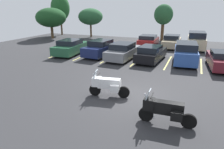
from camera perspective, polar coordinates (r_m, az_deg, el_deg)
ground at (r=11.61m, az=5.61°, el=-5.78°), size 44.00×44.00×0.10m
motorcycle_touring at (r=11.12m, az=-1.26°, el=-2.77°), size 2.19×0.99×1.43m
motorcycle_second at (r=8.82m, az=14.16°, el=-9.17°), size 2.31×0.89×1.42m
parking_stripes at (r=19.09m, az=10.98°, el=3.63°), size 18.86×5.00×0.01m
car_green at (r=21.75m, az=-11.07°, el=7.32°), size 2.29×4.83×1.50m
car_navy at (r=20.69m, az=-2.97°, el=7.16°), size 2.17×4.75×1.56m
car_grey at (r=19.38m, az=3.03°, el=6.32°), size 2.12×4.82×1.50m
car_black at (r=18.88m, az=10.54°, el=5.63°), size 2.10×4.64×1.40m
car_blue at (r=18.92m, az=19.35°, el=5.55°), size 2.16×4.73×1.78m
car_maroon at (r=18.38m, az=27.73°, el=3.53°), size 2.20×4.68×1.41m
car_far_red at (r=25.96m, az=9.86°, el=9.00°), size 2.05×4.30×1.41m
car_far_tan at (r=26.07m, az=15.92°, el=8.62°), size 1.82×4.72×1.49m
car_far_champagne at (r=25.86m, az=21.91°, el=8.53°), size 2.07×4.86×1.97m
tree_rear at (r=33.67m, az=-16.24°, el=14.60°), size 4.47×4.47×4.50m
tree_left at (r=34.00m, az=-5.85°, el=15.33°), size 3.80×3.80×4.41m
tree_center at (r=37.93m, az=-13.87°, el=17.12°), size 3.12×3.12×6.54m
tree_far_left at (r=31.04m, az=13.80°, el=15.44°), size 2.59×2.59×4.98m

